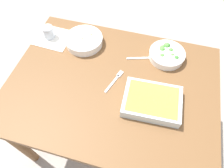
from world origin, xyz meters
TOP-DOWN VIEW (x-y plane):
  - ground_plane at (0.00, 0.00)m, footprint 6.00×6.00m
  - dining_table at (0.00, 0.00)m, footprint 1.20×0.90m
  - placemat at (-0.51, 0.25)m, footprint 0.29×0.21m
  - stew_bowl at (-0.26, 0.26)m, footprint 0.24×0.24m
  - broccoli_bowl at (0.27, 0.28)m, footprint 0.22×0.22m
  - baking_dish at (0.24, -0.07)m, footprint 0.31×0.23m
  - drink_cup at (-0.51, 0.25)m, footprint 0.07×0.07m
  - spoon_by_stew at (-0.28, 0.22)m, footprint 0.12×0.15m
  - spoon_by_broccoli at (0.14, 0.24)m, footprint 0.17×0.07m
  - fork_on_table at (0.01, 0.03)m, footprint 0.07×0.17m

SIDE VIEW (x-z plane):
  - ground_plane at x=0.00m, z-range 0.00..0.00m
  - dining_table at x=0.00m, z-range 0.28..1.02m
  - placemat at x=-0.51m, z-range 0.74..0.74m
  - fork_on_table at x=0.01m, z-range 0.74..0.75m
  - spoon_by_stew at x=-0.28m, z-range 0.74..0.75m
  - spoon_by_broccoli at x=0.14m, z-range 0.74..0.75m
  - broccoli_bowl at x=0.27m, z-range 0.74..0.80m
  - stew_bowl at x=-0.26m, z-range 0.74..0.80m
  - baking_dish at x=0.24m, z-range 0.74..0.80m
  - drink_cup at x=-0.51m, z-range 0.74..0.82m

